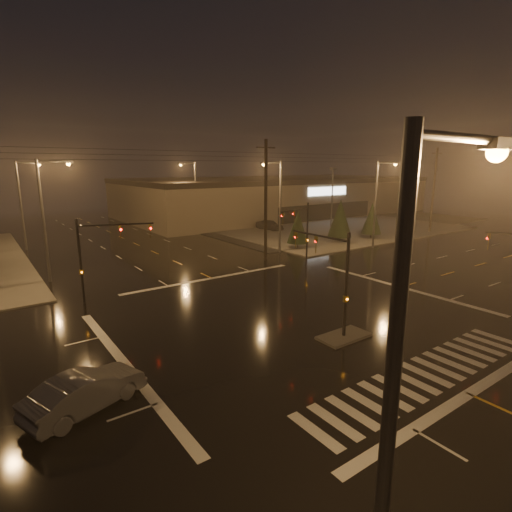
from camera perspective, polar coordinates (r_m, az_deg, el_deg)
name	(u,v)px	position (r m, az deg, el deg)	size (l,w,h in m)	color
ground	(297,316)	(26.02, 5.82, -8.58)	(140.00, 140.00, 0.00)	black
sidewalk_ne	(313,224)	(67.32, 8.20, 4.56)	(36.00, 36.00, 0.12)	#484640
median_island	(344,336)	(23.38, 12.42, -11.15)	(3.00, 1.60, 0.15)	#484640
crosswalk	(425,374)	(20.79, 23.03, -15.29)	(15.00, 2.60, 0.01)	beige
stop_bar_near	(469,394)	(19.99, 28.10, -16.98)	(16.00, 0.50, 0.01)	beige
stop_bar_far	(212,278)	(34.59, -6.30, -3.17)	(16.00, 0.50, 0.01)	beige
parking_lot	(343,223)	(69.50, 12.33, 4.64)	(50.00, 24.00, 0.08)	black
retail_building	(277,194)	(82.19, 3.06, 8.77)	(60.20, 28.30, 7.20)	#716251
signal_mast_median	(334,270)	(22.78, 11.13, -1.93)	(0.25, 4.59, 6.00)	black
signal_mast_ne	(302,226)	(38.56, 6.63, 4.22)	(4.84, 1.86, 6.00)	black
signal_mast_nw	(96,250)	(29.55, -21.88, 0.81)	(4.84, 1.86, 6.00)	black
streetlight_0	(402,408)	(6.88, 20.19, -19.73)	(2.77, 0.32, 10.00)	#38383A
streetlight_1	(47,212)	(36.62, -27.73, 5.59)	(2.77, 0.32, 10.00)	#38383A
streetlight_2	(23,199)	(52.47, -30.29, 7.03)	(2.77, 0.32, 10.00)	#38383A
streetlight_3	(278,200)	(43.86, 3.17, 7.94)	(2.77, 0.32, 10.00)	#38383A
streetlight_4	(194,191)	(60.73, -8.86, 9.12)	(2.77, 0.32, 10.00)	#38383A
streetlight_6	(378,199)	(48.23, 17.04, 7.84)	(0.32, 2.77, 10.00)	#38383A
utility_pole_1	(266,200)	(40.31, 1.40, 8.01)	(2.20, 0.32, 12.00)	black
utility_pole_2	(434,190)	(63.04, 24.03, 8.62)	(2.20, 0.32, 12.00)	black
conifer_0	(298,227)	(46.52, 6.00, 4.19)	(2.43, 2.43, 4.50)	black
conifer_1	(340,218)	(51.46, 11.94, 5.32)	(3.02, 3.02, 5.42)	black
conifer_2	(372,218)	(54.99, 16.23, 5.21)	(2.62, 2.62, 4.79)	black
car_parked	(270,225)	(60.26, 1.96, 4.45)	(1.87, 4.65, 1.59)	black
car_crossing	(86,391)	(17.84, -23.14, -17.35)	(1.64, 4.71, 1.55)	#585960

